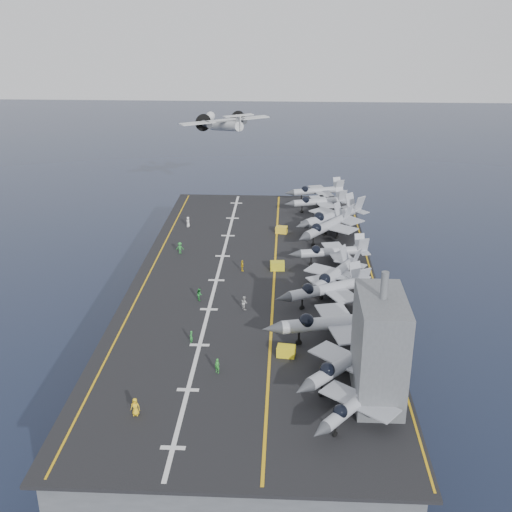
{
  "coord_description": "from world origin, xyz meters",
  "views": [
    {
      "loc": [
        4.73,
        -90.74,
        51.75
      ],
      "look_at": [
        0.0,
        4.0,
        13.0
      ],
      "focal_mm": 45.0,
      "sensor_mm": 36.0,
      "label": 1
    }
  ],
  "objects_px": {
    "fighter_jet_0": "(356,402)",
    "tow_cart_a": "(286,351)",
    "transport_plane": "(225,126)",
    "island_superstructure": "(380,336)"
  },
  "relations": [
    {
      "from": "tow_cart_a",
      "to": "transport_plane",
      "type": "bearing_deg",
      "value": 100.73
    },
    {
      "from": "tow_cart_a",
      "to": "transport_plane",
      "type": "height_order",
      "value": "transport_plane"
    },
    {
      "from": "transport_plane",
      "to": "tow_cart_a",
      "type": "bearing_deg",
      "value": -79.27
    },
    {
      "from": "fighter_jet_0",
      "to": "tow_cart_a",
      "type": "bearing_deg",
      "value": 120.1
    },
    {
      "from": "transport_plane",
      "to": "island_superstructure",
      "type": "bearing_deg",
      "value": -73.81
    },
    {
      "from": "tow_cart_a",
      "to": "transport_plane",
      "type": "distance_m",
      "value": 78.7
    },
    {
      "from": "fighter_jet_0",
      "to": "tow_cart_a",
      "type": "height_order",
      "value": "fighter_jet_0"
    },
    {
      "from": "fighter_jet_0",
      "to": "tow_cart_a",
      "type": "distance_m",
      "value": 14.57
    },
    {
      "from": "island_superstructure",
      "to": "tow_cart_a",
      "type": "relative_size",
      "value": 6.24
    },
    {
      "from": "island_superstructure",
      "to": "fighter_jet_0",
      "type": "height_order",
      "value": "island_superstructure"
    }
  ]
}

